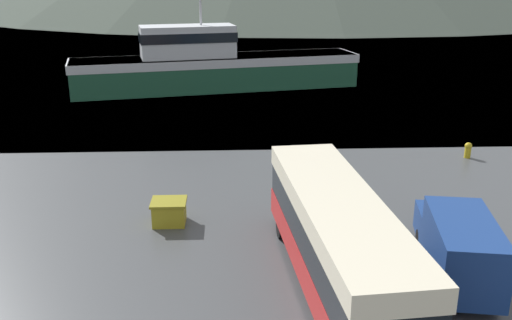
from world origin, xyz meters
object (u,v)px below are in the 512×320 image
(tour_bus, at_px, (337,238))
(fishing_boat, at_px, (212,65))
(delivery_van, at_px, (458,245))
(storage_bin, at_px, (169,212))

(tour_bus, relative_size, fishing_boat, 0.45)
(tour_bus, distance_m, delivery_van, 4.41)
(tour_bus, xyz_separation_m, storage_bin, (-6.12, 5.41, -1.35))
(fishing_boat, xyz_separation_m, storage_bin, (-1.02, -28.20, -1.64))
(delivery_van, bearing_deg, fishing_boat, 115.61)
(storage_bin, bearing_deg, tour_bus, -41.45)
(fishing_boat, bearing_deg, delivery_van, 3.77)
(tour_bus, bearing_deg, fishing_boat, 93.57)
(tour_bus, distance_m, storage_bin, 8.28)
(storage_bin, bearing_deg, fishing_boat, 87.94)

